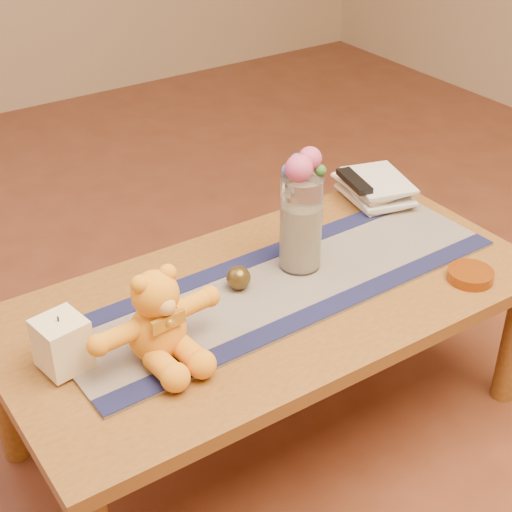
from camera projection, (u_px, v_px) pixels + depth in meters
floor at (270, 423)px, 2.23m from camera, size 5.50×5.50×0.00m
coffee_table_top at (272, 300)px, 2.00m from camera, size 1.40×0.70×0.04m
table_leg_bl at (5, 397)px, 2.02m from camera, size 0.07×0.07×0.41m
table_leg_br at (378, 252)px, 2.63m from camera, size 0.07×0.07×0.41m
persian_runner at (285, 285)px, 2.02m from camera, size 1.21×0.38×0.01m
runner_border_near at (321, 310)px, 1.91m from camera, size 1.20×0.09×0.00m
runner_border_far at (253, 259)px, 2.12m from camera, size 1.20×0.09×0.00m
teddy_bear at (156, 315)px, 1.72m from camera, size 0.33×0.28×0.21m
pillar_candle at (62, 343)px, 1.71m from camera, size 0.12×0.12×0.12m
candle_wick at (58, 319)px, 1.67m from camera, size 0.00×0.00×0.01m
glass_vase at (301, 223)px, 2.02m from camera, size 0.11×0.11×0.26m
potpourri_fill at (300, 236)px, 2.04m from camera, size 0.09×0.09×0.18m
rose_left at (299, 169)px, 1.92m from camera, size 0.07×0.07×0.07m
rose_right at (310, 158)px, 1.94m from camera, size 0.06×0.06×0.06m
blue_flower_back at (298, 162)px, 1.97m from camera, size 0.04×0.04×0.04m
blue_flower_side at (288, 171)px, 1.94m from camera, size 0.04×0.04×0.04m
leaf_sprig at (320, 170)px, 1.95m from camera, size 0.03×0.03×0.03m
bronze_ball at (238, 278)px, 1.98m from camera, size 0.06×0.06×0.06m
book_bottom at (351, 201)px, 2.39m from camera, size 0.20×0.25×0.02m
book_lower at (354, 196)px, 2.38m from camera, size 0.23×0.26×0.02m
book_upper at (350, 190)px, 2.37m from camera, size 0.19×0.24×0.02m
book_top at (354, 185)px, 2.36m from camera, size 0.22×0.26×0.02m
tv_remote at (354, 181)px, 2.34m from camera, size 0.08×0.17×0.02m
amber_dish at (470, 275)px, 2.04m from camera, size 0.15×0.15×0.03m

